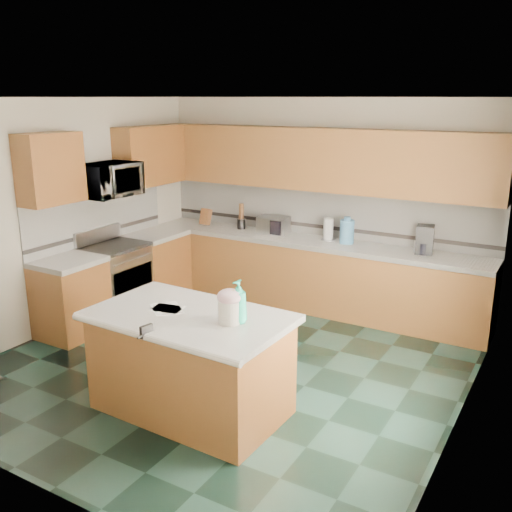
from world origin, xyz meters
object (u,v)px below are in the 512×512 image
Objects in this scene: island_base at (191,366)px; coffee_maker at (425,239)px; knife_block at (206,217)px; treat_jar at (230,312)px; toaster_oven at (273,225)px; soap_bottle_island at (239,302)px; island_top at (189,317)px.

coffee_maker reaches higher than island_base.
knife_block is at bearing 124.55° from island_base.
toaster_oven reaches higher than treat_jar.
soap_bottle_island is (0.47, 0.05, 0.67)m from island_base.
toaster_oven is 1.19× the size of coffee_maker.
treat_jar is 0.54× the size of soap_bottle_island.
coffee_maker is at bearing 69.37° from island_top.
knife_block is at bearing 172.51° from toaster_oven.
island_top is 0.43m from treat_jar.
treat_jar is at bearing -50.28° from knife_block.
coffee_maker is (2.01, 0.03, 0.05)m from toaster_oven.
soap_bottle_island is (0.06, 0.05, 0.08)m from treat_jar.
coffee_maker reaches higher than knife_block.
island_base is 6.95× the size of knife_block.
knife_block is 1.11m from toaster_oven.
island_base is at bearing 159.56° from treat_jar.
knife_block is 0.69× the size of coffee_maker.
treat_jar is at bearing 2.56° from island_top.
island_top is 5.12× the size of coffee_maker.
knife_block is at bearing 135.80° from soap_bottle_island.
soap_bottle_island reaches higher than island_base.
toaster_oven reaches higher than island_top.
coffee_maker reaches higher than island_top.
knife_block is (-2.37, 2.89, -0.06)m from soap_bottle_island.
island_top is 3.23m from coffee_maker.
soap_bottle_island is at bearing -74.01° from toaster_oven.
island_base is 0.72m from treat_jar.
island_top is at bearing -55.60° from knife_block.
toaster_oven is (-1.26, 2.89, -0.07)m from soap_bottle_island.
coffee_maker is (1.22, 2.98, 0.66)m from island_base.
island_top is 4.30× the size of toaster_oven.
treat_jar is 0.11m from soap_bottle_island.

